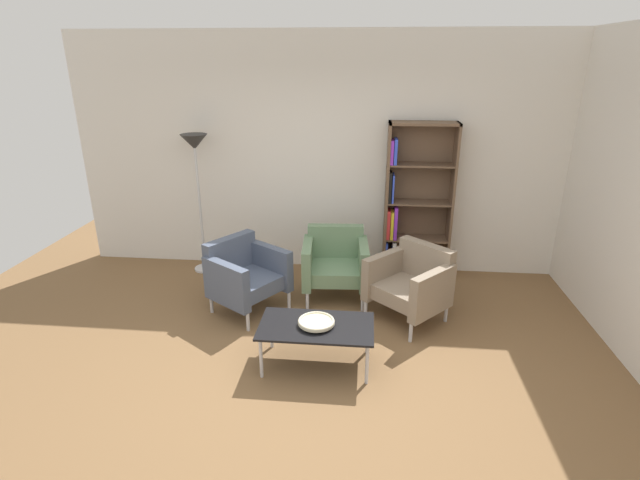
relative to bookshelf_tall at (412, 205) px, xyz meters
name	(u,v)px	position (x,y,z in m)	size (l,w,h in m)	color
ground_plane	(308,377)	(-1.01, -2.25, -0.91)	(8.32, 8.32, 0.00)	brown
plaster_back_panel	(331,156)	(-1.01, 0.21, 0.54)	(6.40, 0.12, 2.90)	silver
bookshelf_tall	(412,205)	(0.00, 0.00, 0.00)	(0.80, 0.30, 1.90)	brown
coffee_table_low	(316,328)	(-0.96, -2.06, -0.54)	(1.00, 0.56, 0.40)	black
decorative_bowl	(316,322)	(-0.96, -2.06, -0.47)	(0.32, 0.32, 0.05)	beige
armchair_corner_red	(245,274)	(-1.83, -1.11, -0.49)	(0.93, 0.94, 0.78)	#4C566B
armchair_spare_guest	(411,282)	(-0.07, -1.14, -0.49)	(0.95, 0.95, 0.78)	gray
armchair_near_window	(335,262)	(-0.88, -0.70, -0.49)	(0.76, 0.70, 0.78)	slate
floor_lamp_torchiere	(196,159)	(-2.61, -0.13, 0.54)	(0.32, 0.32, 1.74)	silver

